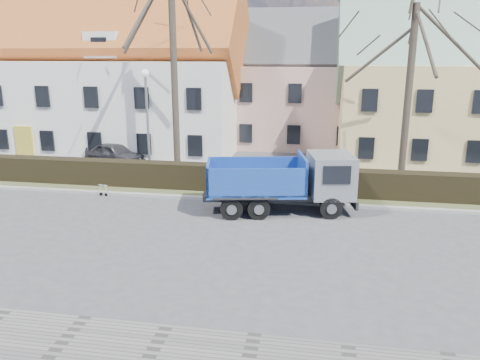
% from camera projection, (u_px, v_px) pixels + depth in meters
% --- Properties ---
extents(ground, '(120.00, 120.00, 0.00)m').
position_uv_depth(ground, '(162.00, 234.00, 17.89)').
color(ground, '#474749').
extents(curb_far, '(80.00, 0.30, 0.12)m').
position_uv_depth(curb_far, '(194.00, 197.00, 22.24)').
color(curb_far, gray).
rests_on(curb_far, ground).
extents(grass_strip, '(80.00, 3.00, 0.10)m').
position_uv_depth(grass_strip, '(202.00, 188.00, 23.77)').
color(grass_strip, '#474E2B').
rests_on(grass_strip, ground).
extents(hedge, '(60.00, 0.90, 1.30)m').
position_uv_depth(hedge, '(201.00, 178.00, 23.42)').
color(hedge, black).
rests_on(hedge, ground).
extents(building_white, '(26.80, 10.80, 9.50)m').
position_uv_depth(building_white, '(61.00, 81.00, 34.01)').
color(building_white, white).
rests_on(building_white, ground).
extents(building_pink, '(10.80, 8.80, 8.00)m').
position_uv_depth(building_pink, '(298.00, 90.00, 35.20)').
color(building_pink, tan).
rests_on(building_pink, ground).
extents(tree_1, '(9.20, 9.20, 12.65)m').
position_uv_depth(tree_1, '(174.00, 61.00, 24.64)').
color(tree_1, '#342D24').
rests_on(tree_1, ground).
extents(tree_2, '(8.00, 8.00, 11.00)m').
position_uv_depth(tree_2, '(410.00, 78.00, 22.88)').
color(tree_2, '#342D24').
rests_on(tree_2, ground).
extents(dump_truck, '(6.93, 3.68, 2.63)m').
position_uv_depth(dump_truck, '(275.00, 182.00, 20.13)').
color(dump_truck, navy).
rests_on(dump_truck, ground).
extents(streetlight, '(0.47, 0.47, 5.99)m').
position_uv_depth(streetlight, '(148.00, 127.00, 24.26)').
color(streetlight, gray).
rests_on(streetlight, ground).
extents(cart_frame, '(0.75, 0.51, 0.64)m').
position_uv_depth(cart_frame, '(100.00, 189.00, 22.64)').
color(cart_frame, silver).
rests_on(cart_frame, ground).
extents(parked_car_a, '(4.31, 2.88, 1.36)m').
position_uv_depth(parked_car_a, '(115.00, 154.00, 28.91)').
color(parked_car_a, '#2D2C31').
rests_on(parked_car_a, ground).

